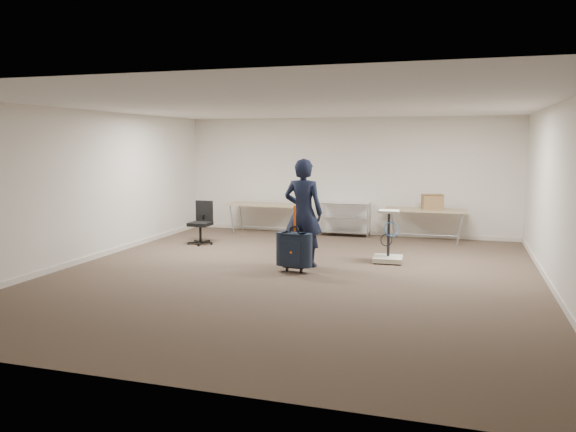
% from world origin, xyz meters
% --- Properties ---
extents(ground, '(9.00, 9.00, 0.00)m').
position_xyz_m(ground, '(0.00, 0.00, 0.00)').
color(ground, '#49362C').
rests_on(ground, ground).
extents(room_shell, '(8.00, 9.00, 9.00)m').
position_xyz_m(room_shell, '(0.00, 1.38, 0.05)').
color(room_shell, silver).
rests_on(room_shell, ground).
extents(folding_table_left, '(1.80, 0.75, 0.73)m').
position_xyz_m(folding_table_left, '(-1.90, 3.95, 0.68)').
color(folding_table_left, '#977F5D').
rests_on(folding_table_left, ground).
extents(folding_table_right, '(1.80, 0.75, 0.73)m').
position_xyz_m(folding_table_right, '(1.90, 3.95, 0.68)').
color(folding_table_right, '#977F5D').
rests_on(folding_table_right, ground).
extents(wire_shelf, '(1.22, 0.47, 0.80)m').
position_xyz_m(wire_shelf, '(0.00, 4.20, 0.44)').
color(wire_shelf, white).
rests_on(wire_shelf, ground).
extents(person, '(0.72, 0.49, 1.93)m').
position_xyz_m(person, '(-0.04, 0.72, 0.97)').
color(person, black).
rests_on(person, ground).
extents(suitcase, '(0.44, 0.29, 1.14)m').
position_xyz_m(suitcase, '(-0.05, 0.19, 0.39)').
color(suitcase, black).
rests_on(suitcase, ground).
extents(office_chair, '(0.57, 0.57, 0.94)m').
position_xyz_m(office_chair, '(-2.77, 2.20, 0.28)').
color(office_chair, black).
rests_on(office_chair, ground).
extents(equipment_cart, '(0.56, 0.56, 0.97)m').
position_xyz_m(equipment_cart, '(1.39, 1.49, 0.25)').
color(equipment_cart, beige).
rests_on(equipment_cart, ground).
extents(cardboard_box, '(0.51, 0.43, 0.33)m').
position_xyz_m(cardboard_box, '(2.04, 4.00, 0.90)').
color(cardboard_box, olive).
rests_on(cardboard_box, folding_table_right).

